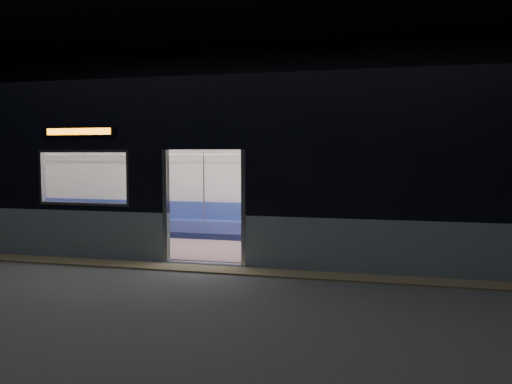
% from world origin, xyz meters
% --- Properties ---
extents(station_floor, '(24.00, 14.00, 0.01)m').
position_xyz_m(station_floor, '(0.00, 0.00, -0.01)').
color(station_floor, '#47494C').
rests_on(station_floor, ground).
extents(station_envelope, '(24.00, 14.00, 5.00)m').
position_xyz_m(station_envelope, '(0.00, 0.00, 3.66)').
color(station_envelope, black).
rests_on(station_envelope, station_floor).
extents(tactile_strip, '(22.80, 0.50, 0.03)m').
position_xyz_m(tactile_strip, '(0.00, 0.55, 0.01)').
color(tactile_strip, '#8C7F59').
rests_on(tactile_strip, station_floor).
extents(metro_car, '(18.00, 3.04, 3.35)m').
position_xyz_m(metro_car, '(-0.00, 2.54, 1.85)').
color(metro_car, '#8A99A5').
rests_on(metro_car, station_floor).
extents(passenger, '(0.40, 0.67, 1.32)m').
position_xyz_m(passenger, '(2.89, 3.55, 0.78)').
color(passenger, black).
rests_on(passenger, metro_car).
extents(handbag, '(0.32, 0.29, 0.14)m').
position_xyz_m(handbag, '(2.89, 3.33, 0.67)').
color(handbag, black).
rests_on(handbag, passenger).
extents(transit_map, '(0.94, 0.03, 0.61)m').
position_xyz_m(transit_map, '(3.04, 3.85, 1.46)').
color(transit_map, white).
rests_on(transit_map, metro_car).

